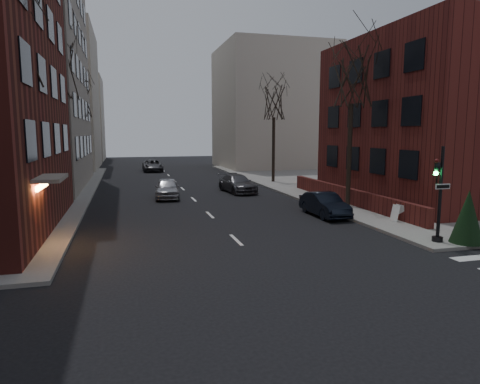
{
  "coord_description": "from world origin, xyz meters",
  "views": [
    {
      "loc": [
        -4.62,
        -5.81,
        4.7
      ],
      "look_at": [
        0.43,
        12.93,
        2.0
      ],
      "focal_mm": 32.0,
      "sensor_mm": 36.0,
      "label": 1
    }
  ],
  "objects_px": {
    "tree_left_b": "(57,70)",
    "streetlamp_near": "(63,140)",
    "tree_left_c": "(79,99)",
    "tree_right_a": "(352,77)",
    "sandwich_board": "(398,213)",
    "tree_left_a": "(14,39)",
    "tree_right_b": "(274,101)",
    "car_lane_far": "(153,166)",
    "traffic_signal": "(439,200)",
    "car_lane_silver": "(167,188)",
    "parked_sedan": "(324,205)",
    "car_lane_gray": "(237,184)",
    "streetlamp_far": "(89,137)",
    "evergreen_shrub": "(468,217)"
  },
  "relations": [
    {
      "from": "tree_left_b",
      "to": "streetlamp_near",
      "type": "bearing_deg",
      "value": -81.47
    },
    {
      "from": "tree_left_b",
      "to": "tree_left_c",
      "type": "distance_m",
      "value": 14.03
    },
    {
      "from": "tree_right_a",
      "to": "sandwich_board",
      "type": "xyz_separation_m",
      "value": [
        0.16,
        -4.91,
        -7.45
      ]
    },
    {
      "from": "tree_left_a",
      "to": "tree_left_b",
      "type": "bearing_deg",
      "value": 90.0
    },
    {
      "from": "tree_right_b",
      "to": "car_lane_far",
      "type": "relative_size",
      "value": 1.8
    },
    {
      "from": "traffic_signal",
      "to": "car_lane_silver",
      "type": "xyz_separation_m",
      "value": [
        -9.68,
        16.1,
        -1.19
      ]
    },
    {
      "from": "tree_left_a",
      "to": "streetlamp_near",
      "type": "bearing_deg",
      "value": 85.71
    },
    {
      "from": "tree_right_b",
      "to": "parked_sedan",
      "type": "relative_size",
      "value": 2.26
    },
    {
      "from": "car_lane_gray",
      "to": "parked_sedan",
      "type": "bearing_deg",
      "value": -85.11
    },
    {
      "from": "tree_left_c",
      "to": "tree_right_b",
      "type": "bearing_deg",
      "value": -24.44
    },
    {
      "from": "tree_left_c",
      "to": "car_lane_gray",
      "type": "xyz_separation_m",
      "value": [
        12.73,
        -13.26,
        -7.33
      ]
    },
    {
      "from": "tree_right_b",
      "to": "parked_sedan",
      "type": "distance_m",
      "value": 17.66
    },
    {
      "from": "tree_right_b",
      "to": "streetlamp_far",
      "type": "height_order",
      "value": "tree_right_b"
    },
    {
      "from": "traffic_signal",
      "to": "sandwich_board",
      "type": "bearing_deg",
      "value": 76.04
    },
    {
      "from": "tree_left_a",
      "to": "parked_sedan",
      "type": "relative_size",
      "value": 2.53
    },
    {
      "from": "parked_sedan",
      "to": "car_lane_far",
      "type": "relative_size",
      "value": 0.8
    },
    {
      "from": "streetlamp_far",
      "to": "car_lane_gray",
      "type": "height_order",
      "value": "streetlamp_far"
    },
    {
      "from": "traffic_signal",
      "to": "evergreen_shrub",
      "type": "height_order",
      "value": "traffic_signal"
    },
    {
      "from": "sandwich_board",
      "to": "car_lane_silver",
      "type": "bearing_deg",
      "value": 125.44
    },
    {
      "from": "streetlamp_near",
      "to": "streetlamp_far",
      "type": "distance_m",
      "value": 20.0
    },
    {
      "from": "car_lane_silver",
      "to": "evergreen_shrub",
      "type": "xyz_separation_m",
      "value": [
        10.74,
        -16.6,
        0.54
      ]
    },
    {
      "from": "tree_left_a",
      "to": "streetlamp_near",
      "type": "relative_size",
      "value": 1.63
    },
    {
      "from": "car_lane_silver",
      "to": "evergreen_shrub",
      "type": "height_order",
      "value": "evergreen_shrub"
    },
    {
      "from": "parked_sedan",
      "to": "car_lane_far",
      "type": "bearing_deg",
      "value": 103.02
    },
    {
      "from": "traffic_signal",
      "to": "parked_sedan",
      "type": "relative_size",
      "value": 0.99
    },
    {
      "from": "streetlamp_far",
      "to": "car_lane_gray",
      "type": "distance_m",
      "value": 19.82
    },
    {
      "from": "tree_right_a",
      "to": "car_lane_silver",
      "type": "height_order",
      "value": "tree_right_a"
    },
    {
      "from": "traffic_signal",
      "to": "tree_right_a",
      "type": "relative_size",
      "value": 0.41
    },
    {
      "from": "tree_left_b",
      "to": "tree_left_c",
      "type": "relative_size",
      "value": 1.11
    },
    {
      "from": "parked_sedan",
      "to": "car_lane_silver",
      "type": "height_order",
      "value": "car_lane_silver"
    },
    {
      "from": "tree_left_a",
      "to": "tree_right_a",
      "type": "relative_size",
      "value": 1.06
    },
    {
      "from": "tree_left_a",
      "to": "streetlamp_far",
      "type": "height_order",
      "value": "tree_left_a"
    },
    {
      "from": "tree_left_c",
      "to": "evergreen_shrub",
      "type": "xyz_separation_m",
      "value": [
        17.8,
        -31.5,
        -6.77
      ]
    },
    {
      "from": "tree_left_b",
      "to": "sandwich_board",
      "type": "distance_m",
      "value": 23.48
    },
    {
      "from": "tree_left_a",
      "to": "car_lane_silver",
      "type": "bearing_deg",
      "value": 57.53
    },
    {
      "from": "tree_left_c",
      "to": "evergreen_shrub",
      "type": "relative_size",
      "value": 4.39
    },
    {
      "from": "evergreen_shrub",
      "to": "car_lane_far",
      "type": "bearing_deg",
      "value": 104.9
    },
    {
      "from": "tree_left_b",
      "to": "tree_left_c",
      "type": "height_order",
      "value": "tree_left_b"
    },
    {
      "from": "streetlamp_far",
      "to": "car_lane_far",
      "type": "relative_size",
      "value": 1.23
    },
    {
      "from": "tree_right_b",
      "to": "car_lane_gray",
      "type": "height_order",
      "value": "tree_right_b"
    },
    {
      "from": "car_lane_silver",
      "to": "evergreen_shrub",
      "type": "relative_size",
      "value": 1.91
    },
    {
      "from": "traffic_signal",
      "to": "streetlamp_far",
      "type": "relative_size",
      "value": 0.64
    },
    {
      "from": "car_lane_gray",
      "to": "evergreen_shrub",
      "type": "relative_size",
      "value": 2.17
    },
    {
      "from": "traffic_signal",
      "to": "streetlamp_near",
      "type": "relative_size",
      "value": 0.64
    },
    {
      "from": "tree_left_b",
      "to": "tree_right_b",
      "type": "distance_m",
      "value": 18.64
    },
    {
      "from": "streetlamp_near",
      "to": "tree_right_b",
      "type": "bearing_deg",
      "value": 30.47
    },
    {
      "from": "tree_right_b",
      "to": "car_lane_gray",
      "type": "bearing_deg",
      "value": -132.77
    },
    {
      "from": "traffic_signal",
      "to": "car_lane_silver",
      "type": "relative_size",
      "value": 0.95
    },
    {
      "from": "tree_left_b",
      "to": "streetlamp_far",
      "type": "height_order",
      "value": "tree_left_b"
    },
    {
      "from": "sandwich_board",
      "to": "evergreen_shrub",
      "type": "relative_size",
      "value": 0.39
    }
  ]
}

